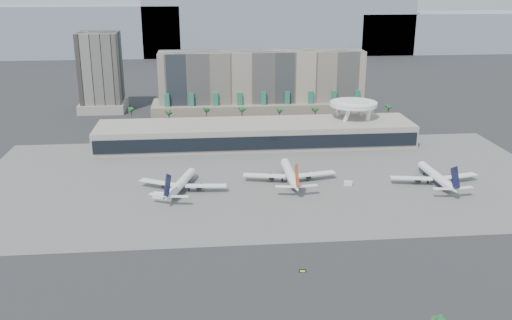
{
  "coord_description": "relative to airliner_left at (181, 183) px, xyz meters",
  "views": [
    {
      "loc": [
        -28.14,
        -186.11,
        89.28
      ],
      "look_at": [
        -6.51,
        40.0,
        14.24
      ],
      "focal_mm": 40.0,
      "sensor_mm": 36.0,
      "label": 1
    }
  ],
  "objects": [
    {
      "name": "terminal",
      "position": [
        38.25,
        66.05,
        3.01
      ],
      "size": [
        170.0,
        32.5,
        14.5
      ],
      "color": "#A49A90",
      "rests_on": "ground"
    },
    {
      "name": "saucer_structure",
      "position": [
        93.25,
        72.21,
        14.95
      ],
      "size": [
        26.0,
        26.0,
        21.89
      ],
      "color": "white",
      "rests_on": "ground"
    },
    {
      "name": "apron_pad",
      "position": [
        38.25,
        11.21,
        -3.48
      ],
      "size": [
        260.0,
        130.0,
        0.06
      ],
      "primitive_type": "cube",
      "color": "#5B5B59",
      "rests_on": "ground"
    },
    {
      "name": "mountain_ridge",
      "position": [
        66.12,
        426.21,
        26.38
      ],
      "size": [
        680.0,
        60.0,
        70.0
      ],
      "color": "gray",
      "rests_on": "ground"
    },
    {
      "name": "taxiway_sign",
      "position": [
        39.65,
        -73.86,
        -3.01
      ],
      "size": [
        2.23,
        0.62,
        1.0
      ],
      "rotation": [
        0.0,
        0.0,
        -0.14
      ],
      "color": "black",
      "rests_on": "ground"
    },
    {
      "name": "airliner_right",
      "position": [
        111.77,
        -2.17,
        0.11
      ],
      "size": [
        40.34,
        41.54,
        14.34
      ],
      "rotation": [
        0.0,
        0.0,
        0.03
      ],
      "color": "white",
      "rests_on": "ground"
    },
    {
      "name": "ground",
      "position": [
        38.25,
        -43.79,
        -3.51
      ],
      "size": [
        900.0,
        900.0,
        0.0
      ],
      "primitive_type": "plane",
      "color": "#232326",
      "rests_on": "ground"
    },
    {
      "name": "service_vehicle_a",
      "position": [
        -9.29,
        -6.99,
        -2.36
      ],
      "size": [
        5.16,
        3.55,
        2.29
      ],
      "primitive_type": "cube",
      "rotation": [
        0.0,
        0.0,
        -0.29
      ],
      "color": "white",
      "rests_on": "ground"
    },
    {
      "name": "office_tower",
      "position": [
        -56.75,
        156.21,
        19.43
      ],
      "size": [
        30.0,
        30.0,
        52.0
      ],
      "color": "black",
      "rests_on": "ground"
    },
    {
      "name": "airliner_centre",
      "position": [
        48.01,
        6.64,
        0.27
      ],
      "size": [
        42.14,
        43.33,
        14.97
      ],
      "rotation": [
        0.0,
        0.0,
        -0.0
      ],
      "color": "white",
      "rests_on": "ground"
    },
    {
      "name": "airliner_left",
      "position": [
        0.0,
        0.0,
        0.0
      ],
      "size": [
        37.86,
        39.23,
        13.91
      ],
      "rotation": [
        0.0,
        0.0,
        -0.29
      ],
      "color": "white",
      "rests_on": "ground"
    },
    {
      "name": "service_vehicle_b",
      "position": [
        72.96,
        0.07,
        -2.58
      ],
      "size": [
        4.11,
        3.16,
        1.86
      ],
      "primitive_type": "cube",
      "rotation": [
        0.0,
        0.0,
        -0.34
      ],
      "color": "silver",
      "rests_on": "ground"
    },
    {
      "name": "hotel",
      "position": [
        48.25,
        130.63,
        13.3
      ],
      "size": [
        140.0,
        30.0,
        42.0
      ],
      "color": "tan",
      "rests_on": "ground"
    },
    {
      "name": "palm_row",
      "position": [
        45.25,
        101.21,
        6.99
      ],
      "size": [
        157.8,
        2.8,
        13.1
      ],
      "color": "brown",
      "rests_on": "ground"
    }
  ]
}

